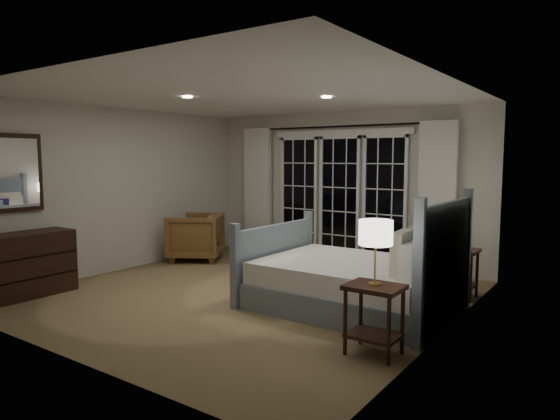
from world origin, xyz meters
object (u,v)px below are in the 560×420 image
Objects in this scene: lamp_left at (376,233)px; dresser at (26,265)px; nightstand_left at (374,309)px; bed at (356,281)px; nightstand_right at (457,265)px; armchair at (195,237)px; lamp_right at (459,213)px.

lamp_left is 4.51m from dresser.
bed is at bearing 123.10° from nightstand_left.
lamp_left is (0.00, -0.00, 0.67)m from nightstand_left.
armchair is at bearing -177.39° from nightstand_right.
lamp_left reaches higher than armchair.
nightstand_left is (0.74, -1.13, 0.09)m from bed.
nightstand_left is 0.55× the size of dresser.
dresser is at bearing -145.53° from nightstand_right.
bed is 3.97× the size of lamp_right.
bed is 1.95× the size of dresser.
nightstand_right is at bearing 54.56° from bed.
lamp_left is 1.03× the size of lamp_right.
armchair is at bearing 153.81° from lamp_left.
bed is 3.59× the size of nightstand_right.
lamp_left is (-0.08, -2.29, 0.68)m from nightstand_right.
bed reaches higher than lamp_left.
dresser is at bearing -152.33° from bed.
lamp_left is 0.51× the size of dresser.
lamp_right is at bearing -153.43° from nightstand_right.
bed reaches higher than dresser.
armchair is 0.77× the size of dresser.
nightstand_right is 4.34m from armchair.
nightstand_right is 1.08× the size of lamp_left.
lamp_left reaches higher than dresser.
dresser is (-4.47, -3.07, -0.00)m from nightstand_right.
armchair is at bearing 153.81° from nightstand_left.
bed is at bearing 27.67° from dresser.
dresser reaches higher than nightstand_right.
lamp_left is 4.79m from armchair.
lamp_right is at bearing 87.90° from lamp_left.
bed reaches higher than armchair.
dresser is (-4.39, -0.78, -0.01)m from nightstand_left.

